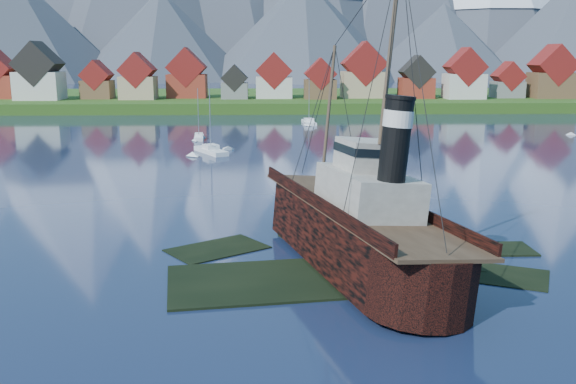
{
  "coord_description": "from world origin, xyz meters",
  "views": [
    {
      "loc": [
        -4.81,
        -47.03,
        16.47
      ],
      "look_at": [
        -2.92,
        6.0,
        5.0
      ],
      "focal_mm": 40.0,
      "sensor_mm": 36.0,
      "label": 1
    }
  ],
  "objects_px": {
    "tugboat_wreck": "(350,222)",
    "sailboat_f": "(199,138)",
    "sailboat_e": "(309,123)",
    "sailboat_c": "(211,151)"
  },
  "relations": [
    {
      "from": "tugboat_wreck",
      "to": "sailboat_f",
      "type": "height_order",
      "value": "tugboat_wreck"
    },
    {
      "from": "tugboat_wreck",
      "to": "sailboat_e",
      "type": "height_order",
      "value": "tugboat_wreck"
    },
    {
      "from": "sailboat_f",
      "to": "sailboat_c",
      "type": "bearing_deg",
      "value": -82.09
    },
    {
      "from": "tugboat_wreck",
      "to": "sailboat_e",
      "type": "xyz_separation_m",
      "value": [
        3.63,
        103.08,
        -2.87
      ]
    },
    {
      "from": "sailboat_e",
      "to": "sailboat_f",
      "type": "bearing_deg",
      "value": -134.91
    },
    {
      "from": "tugboat_wreck",
      "to": "sailboat_c",
      "type": "height_order",
      "value": "tugboat_wreck"
    },
    {
      "from": "sailboat_e",
      "to": "sailboat_f",
      "type": "relative_size",
      "value": 1.1
    },
    {
      "from": "sailboat_e",
      "to": "sailboat_f",
      "type": "xyz_separation_m",
      "value": [
        -23.52,
        -27.2,
        -0.0
      ]
    },
    {
      "from": "sailboat_c",
      "to": "sailboat_e",
      "type": "bearing_deg",
      "value": 38.5
    },
    {
      "from": "tugboat_wreck",
      "to": "sailboat_e",
      "type": "relative_size",
      "value": 2.76
    }
  ]
}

